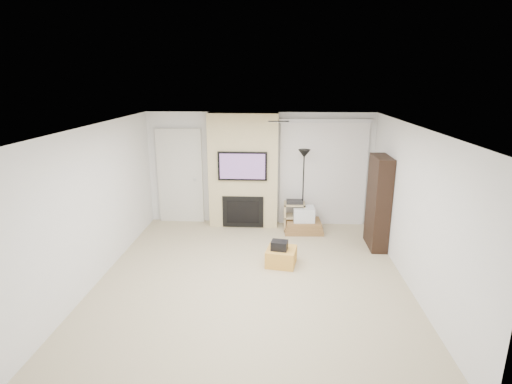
# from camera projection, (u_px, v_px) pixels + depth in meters

# --- Properties ---
(floor) EXTENTS (5.00, 5.50, 0.00)m
(floor) POSITION_uv_depth(u_px,v_px,m) (252.00, 278.00, 6.60)
(floor) COLOR #BCAD89
(floor) RESTS_ON ground
(ceiling) EXTENTS (5.00, 5.50, 0.00)m
(ceiling) POSITION_uv_depth(u_px,v_px,m) (252.00, 127.00, 5.92)
(ceiling) COLOR white
(ceiling) RESTS_ON wall_back
(wall_back) EXTENTS (5.00, 0.00, 2.50)m
(wall_back) POSITION_uv_depth(u_px,v_px,m) (260.00, 169.00, 8.90)
(wall_back) COLOR white
(wall_back) RESTS_ON ground
(wall_front) EXTENTS (5.00, 0.00, 2.50)m
(wall_front) POSITION_uv_depth(u_px,v_px,m) (232.00, 300.00, 3.62)
(wall_front) COLOR white
(wall_front) RESTS_ON ground
(wall_left) EXTENTS (0.00, 5.50, 2.50)m
(wall_left) POSITION_uv_depth(u_px,v_px,m) (96.00, 204.00, 6.39)
(wall_left) COLOR white
(wall_left) RESTS_ON ground
(wall_right) EXTENTS (0.00, 5.50, 2.50)m
(wall_right) POSITION_uv_depth(u_px,v_px,m) (414.00, 209.00, 6.13)
(wall_right) COLOR white
(wall_right) RESTS_ON ground
(hvac_vent) EXTENTS (0.35, 0.18, 0.01)m
(hvac_vent) POSITION_uv_depth(u_px,v_px,m) (279.00, 121.00, 6.67)
(hvac_vent) COLOR silver
(hvac_vent) RESTS_ON ceiling
(ottoman) EXTENTS (0.58, 0.58, 0.30)m
(ottoman) POSITION_uv_depth(u_px,v_px,m) (281.00, 257.00, 7.07)
(ottoman) COLOR gold
(ottoman) RESTS_ON floor
(black_bag) EXTENTS (0.31, 0.26, 0.16)m
(black_bag) POSITION_uv_depth(u_px,v_px,m) (279.00, 245.00, 6.97)
(black_bag) COLOR black
(black_bag) RESTS_ON ottoman
(fireplace_wall) EXTENTS (1.50, 0.47, 2.50)m
(fireplace_wall) POSITION_uv_depth(u_px,v_px,m) (243.00, 171.00, 8.72)
(fireplace_wall) COLOR #D2C089
(fireplace_wall) RESTS_ON floor
(entry_door) EXTENTS (1.02, 0.11, 2.14)m
(entry_door) POSITION_uv_depth(u_px,v_px,m) (180.00, 177.00, 9.02)
(entry_door) COLOR silver
(entry_door) RESTS_ON floor
(vertical_blinds) EXTENTS (1.98, 0.10, 2.37)m
(vertical_blinds) POSITION_uv_depth(u_px,v_px,m) (323.00, 169.00, 8.77)
(vertical_blinds) COLOR silver
(vertical_blinds) RESTS_ON floor
(floor_lamp) EXTENTS (0.26, 0.26, 1.77)m
(floor_lamp) POSITION_uv_depth(u_px,v_px,m) (304.00, 167.00, 8.37)
(floor_lamp) COLOR black
(floor_lamp) RESTS_ON floor
(av_stand) EXTENTS (0.45, 0.38, 0.66)m
(av_stand) POSITION_uv_depth(u_px,v_px,m) (294.00, 214.00, 8.69)
(av_stand) COLOR tan
(av_stand) RESTS_ON floor
(box_stack) EXTENTS (0.84, 0.65, 0.54)m
(box_stack) POSITION_uv_depth(u_px,v_px,m) (303.00, 222.00, 8.60)
(box_stack) COLOR olive
(box_stack) RESTS_ON floor
(bookshelf) EXTENTS (0.30, 0.80, 1.80)m
(bookshelf) POSITION_uv_depth(u_px,v_px,m) (378.00, 202.00, 7.65)
(bookshelf) COLOR black
(bookshelf) RESTS_ON floor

